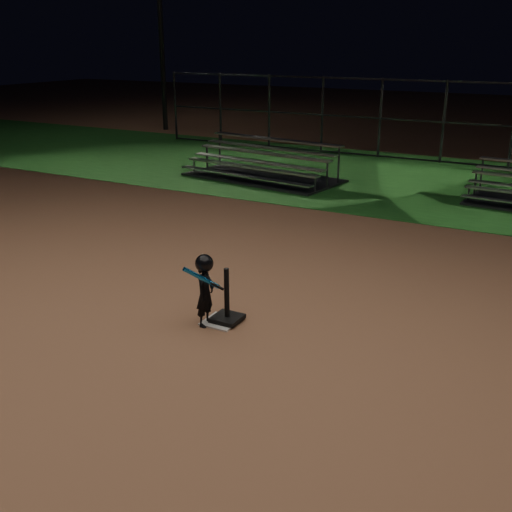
{
  "coord_description": "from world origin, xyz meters",
  "views": [
    {
      "loc": [
        4.04,
        -6.44,
        3.65
      ],
      "look_at": [
        0.0,
        1.0,
        0.65
      ],
      "focal_mm": 43.09,
      "sensor_mm": 36.0,
      "label": 1
    }
  ],
  "objects": [
    {
      "name": "home_plate",
      "position": [
        0.0,
        0.0,
        0.01
      ],
      "size": [
        0.45,
        0.45,
        0.02
      ],
      "primitive_type": "cube",
      "color": "beige",
      "rests_on": "ground"
    },
    {
      "name": "bleacher_left",
      "position": [
        -3.77,
        8.29,
        0.21
      ],
      "size": [
        4.47,
        2.63,
        1.03
      ],
      "rotation": [
        0.0,
        0.0,
        -0.14
      ],
      "color": "#ABABAF",
      "rests_on": "ground"
    },
    {
      "name": "grass_strip",
      "position": [
        0.0,
        10.0,
        0.01
      ],
      "size": [
        60.0,
        8.0,
        0.01
      ],
      "primitive_type": "cube",
      "color": "#194E19",
      "rests_on": "ground"
    },
    {
      "name": "batting_tee",
      "position": [
        0.06,
        0.06,
        0.16
      ],
      "size": [
        0.38,
        0.38,
        0.75
      ],
      "color": "black",
      "rests_on": "home_plate"
    },
    {
      "name": "ground",
      "position": [
        0.0,
        0.0,
        0.0
      ],
      "size": [
        80.0,
        80.0,
        0.0
      ],
      "primitive_type": "plane",
      "color": "#936142",
      "rests_on": "ground"
    },
    {
      "name": "backstop_fence",
      "position": [
        0.0,
        13.0,
        1.25
      ],
      "size": [
        20.08,
        0.08,
        2.5
      ],
      "color": "#38383D",
      "rests_on": "ground"
    },
    {
      "name": "light_pole_left",
      "position": [
        -12.0,
        14.94,
        4.95
      ],
      "size": [
        0.9,
        0.53,
        8.3
      ],
      "color": "#2D2D30",
      "rests_on": "ground"
    },
    {
      "name": "child_batter",
      "position": [
        -0.14,
        -0.16,
        0.54
      ],
      "size": [
        0.4,
        0.53,
        1.01
      ],
      "rotation": [
        0.0,
        0.0,
        1.63
      ],
      "color": "black",
      "rests_on": "ground"
    }
  ]
}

